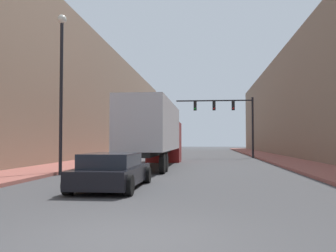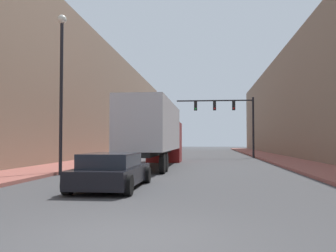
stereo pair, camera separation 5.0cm
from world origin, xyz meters
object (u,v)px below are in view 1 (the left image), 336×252
traffic_signal_gantry (230,114)px  sedan_car (112,171)px  street_lamp (61,74)px  semi_truck (155,132)px

traffic_signal_gantry → sedan_car: bearing=-103.0°
traffic_signal_gantry → street_lamp: 21.58m
semi_truck → street_lamp: size_ratio=1.67×
sedan_car → street_lamp: street_lamp is taller
semi_truck → traffic_signal_gantry: (5.66, 12.91, 2.02)m
semi_truck → traffic_signal_gantry: 14.23m
street_lamp → semi_truck: bearing=60.5°
semi_truck → sedan_car: 11.36m
sedan_car → street_lamp: size_ratio=0.61×
sedan_car → traffic_signal_gantry: bearing=77.0°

